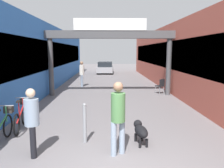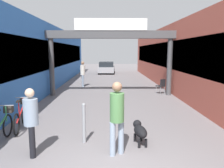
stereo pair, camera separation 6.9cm
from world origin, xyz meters
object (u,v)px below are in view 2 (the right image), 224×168
at_px(pedestrian_with_dog, 117,113).
at_px(dog_on_leash, 140,130).
at_px(pedestrian_carrying_crate, 83,72).
at_px(cafe_chair_black_nearer, 161,85).
at_px(parked_car_silver, 107,68).
at_px(bicycle_red_second, 21,115).
at_px(pedestrian_companion, 31,118).
at_px(bicycle_green_nearest, 2,127).
at_px(bollard_post_metal, 84,123).

distance_m(pedestrian_with_dog, dog_on_leash, 1.13).
distance_m(pedestrian_carrying_crate, cafe_chair_black_nearer, 5.76).
bearing_deg(parked_car_silver, bicycle_red_second, -98.12).
bearing_deg(pedestrian_companion, dog_on_leash, 13.80).
relative_size(pedestrian_companion, bicycle_green_nearest, 0.98).
height_order(pedestrian_companion, bollard_post_metal, pedestrian_companion).
relative_size(bollard_post_metal, parked_car_silver, 0.28).
height_order(dog_on_leash, bicycle_red_second, bicycle_red_second).
xyz_separation_m(pedestrian_with_dog, bicycle_red_second, (-3.05, 1.89, -0.60)).
bearing_deg(parked_car_silver, bicycle_green_nearest, -97.95).
bearing_deg(pedestrian_companion, cafe_chair_black_nearer, 57.00).
bearing_deg(bicycle_red_second, cafe_chair_black_nearer, 43.77).
xyz_separation_m(pedestrian_with_dog, parked_car_silver, (-0.43, 20.23, -0.39)).
height_order(pedestrian_carrying_crate, cafe_chair_black_nearer, pedestrian_carrying_crate).
bearing_deg(dog_on_leash, pedestrian_companion, -166.20).
distance_m(bollard_post_metal, parked_car_silver, 19.52).
bearing_deg(pedestrian_carrying_crate, pedestrian_with_dog, -78.98).
height_order(pedestrian_with_dog, pedestrian_companion, pedestrian_with_dog).
relative_size(bollard_post_metal, cafe_chair_black_nearer, 1.26).
height_order(bicycle_red_second, parked_car_silver, parked_car_silver).
bearing_deg(pedestrian_carrying_crate, bicycle_green_nearest, -96.49).
relative_size(pedestrian_with_dog, bollard_post_metal, 1.61).
bearing_deg(cafe_chair_black_nearer, pedestrian_carrying_crate, 149.87).
xyz_separation_m(pedestrian_carrying_crate, cafe_chair_black_nearer, (4.96, -2.88, -0.50)).
height_order(pedestrian_companion, cafe_chair_black_nearer, pedestrian_companion).
bearing_deg(bicycle_green_nearest, dog_on_leash, -2.25).
bearing_deg(pedestrian_companion, bollard_post_metal, 32.17).
height_order(pedestrian_with_dog, bicycle_red_second, pedestrian_with_dog).
xyz_separation_m(bicycle_red_second, parked_car_silver, (2.62, 18.34, 0.21)).
bearing_deg(pedestrian_with_dog, pedestrian_carrying_crate, 101.02).
relative_size(bicycle_red_second, bollard_post_metal, 1.50).
distance_m(bollard_post_metal, cafe_chair_black_nearer, 7.87).
height_order(dog_on_leash, bollard_post_metal, bollard_post_metal).
bearing_deg(pedestrian_with_dog, dog_on_leash, 44.68).
relative_size(pedestrian_carrying_crate, bollard_post_metal, 1.61).
relative_size(dog_on_leash, bollard_post_metal, 0.73).
relative_size(pedestrian_with_dog, parked_car_silver, 0.44).
xyz_separation_m(pedestrian_carrying_crate, bollard_post_metal, (1.17, -9.77, -0.47)).
bearing_deg(pedestrian_companion, pedestrian_with_dog, 0.56).
height_order(dog_on_leash, cafe_chair_black_nearer, cafe_chair_black_nearer).
height_order(pedestrian_companion, parked_car_silver, pedestrian_companion).
bearing_deg(bicycle_green_nearest, pedestrian_companion, -36.07).
height_order(pedestrian_with_dog, cafe_chair_black_nearer, pedestrian_with_dog).
xyz_separation_m(dog_on_leash, bicycle_green_nearest, (-3.79, 0.15, 0.07)).
distance_m(pedestrian_companion, pedestrian_carrying_crate, 10.51).
height_order(pedestrian_with_dog, bicycle_green_nearest, pedestrian_with_dog).
xyz_separation_m(pedestrian_companion, bicycle_red_second, (-1.01, 1.91, -0.50)).
bearing_deg(pedestrian_with_dog, pedestrian_companion, -179.44).
xyz_separation_m(bicycle_red_second, cafe_chair_black_nearer, (5.97, 5.72, 0.10)).
bearing_deg(cafe_chair_black_nearer, dog_on_leash, -108.06).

